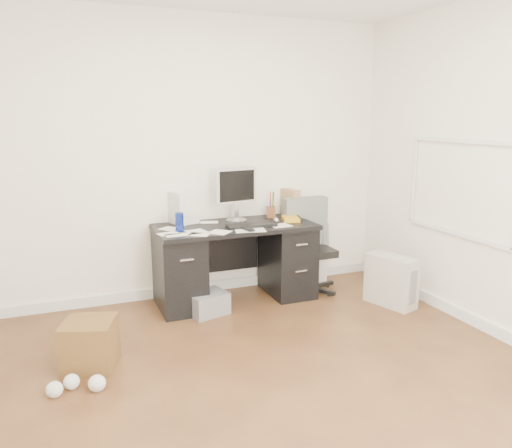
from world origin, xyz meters
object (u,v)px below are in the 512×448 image
Objects in this scene: desk at (235,260)px; wicker_basket at (90,344)px; keyboard at (251,225)px; pc_tower at (391,281)px; lcd_monitor at (236,194)px; office_chair at (311,246)px.

desk reaches higher than wicker_basket.
pc_tower is at bearing -21.07° from keyboard.
keyboard is 1.79m from wicker_basket.
keyboard reaches higher than desk.
lcd_monitor is 1.12× the size of pc_tower.
lcd_monitor is at bearing 34.43° from wicker_basket.
office_chair is 1.99× the size of pc_tower.
lcd_monitor is 1.54× the size of wicker_basket.
lcd_monitor is 0.37m from keyboard.
lcd_monitor is at bearing 104.22° from keyboard.
lcd_monitor is (0.06, 0.13, 0.62)m from desk.
office_chair is (0.79, -0.05, 0.07)m from desk.
pc_tower is at bearing -26.78° from desk.
lcd_monitor is 0.93m from office_chair.
lcd_monitor reaches higher than pc_tower.
desk is 1.67m from wicker_basket.
pc_tower is (1.26, -0.80, -0.78)m from lcd_monitor.
desk is 3.15× the size of pc_tower.
wicker_basket is at bearing -159.23° from office_chair.
lcd_monitor reaches higher than office_chair.
keyboard is 1.34× the size of wicker_basket.
lcd_monitor is 1.68m from pc_tower.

